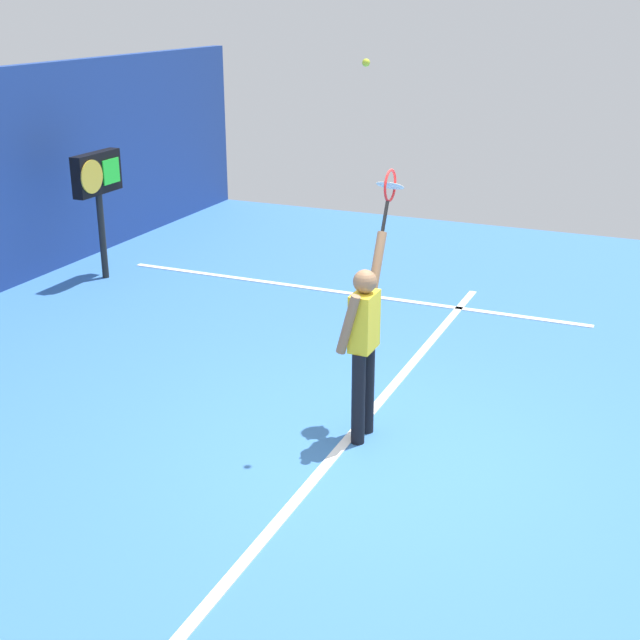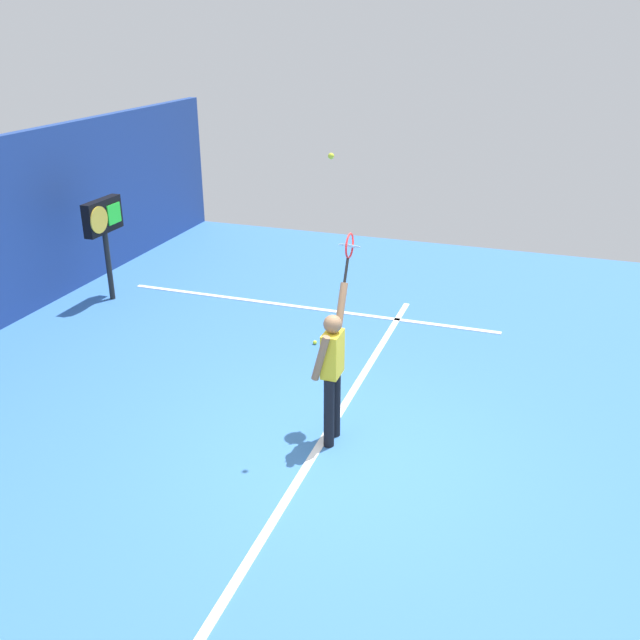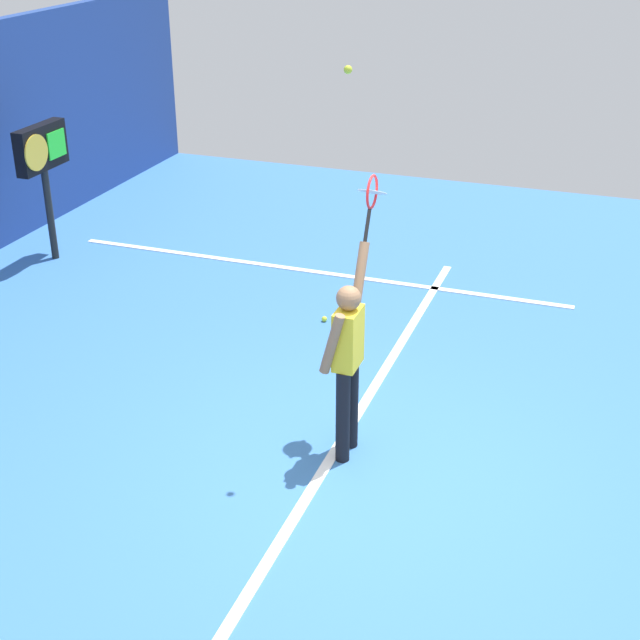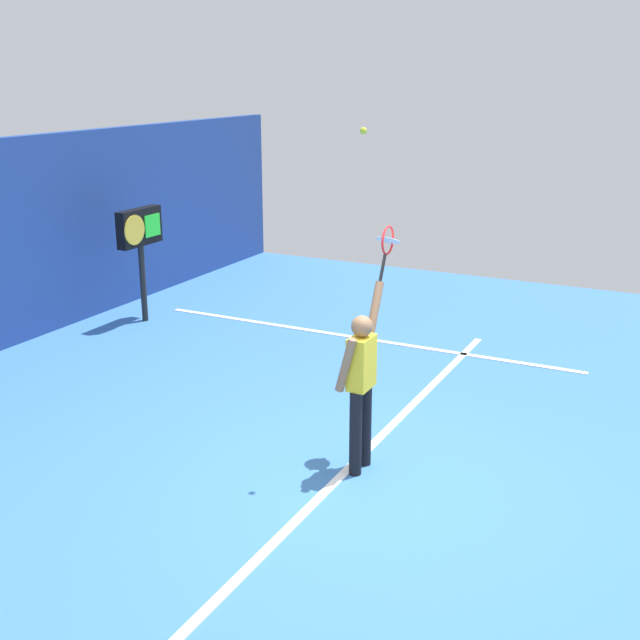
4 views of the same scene
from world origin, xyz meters
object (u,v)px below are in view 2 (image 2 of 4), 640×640
Objects in this scene: tennis_player at (332,368)px; tennis_racket at (349,249)px; tennis_ball at (331,156)px; spare_ball at (315,342)px; scoreboard_clock at (103,222)px.

tennis_player is 1.43m from tennis_racket.
tennis_ball is 4.35m from spare_ball.
spare_ball is (2.58, 1.13, -0.98)m from tennis_player.
tennis_ball is at bearing 170.81° from tennis_racket.
tennis_ball reaches higher than tennis_player.
tennis_player is 3.16× the size of tennis_racket.
scoreboard_clock is at bearing 59.65° from tennis_ball.
spare_ball is (1.96, 1.13, -2.27)m from tennis_racket.
tennis_player is at bearing -156.36° from spare_ball.
tennis_player is at bearing -150.53° from tennis_ball.
spare_ball is at bearing 29.94° from tennis_racket.
tennis_player reaches higher than spare_ball.
tennis_racket is at bearing -0.40° from tennis_player.
scoreboard_clock reaches higher than spare_ball.
tennis_racket is 9.10× the size of tennis_ball.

